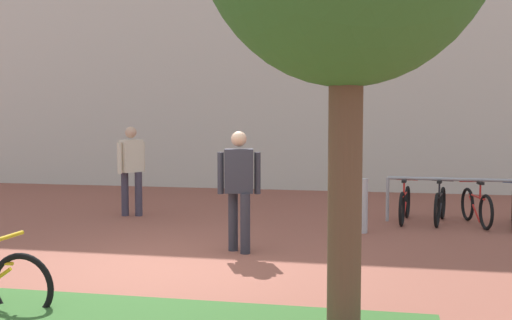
% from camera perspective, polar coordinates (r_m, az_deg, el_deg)
% --- Properties ---
extents(ground_plane, '(60.00, 60.00, 0.00)m').
position_cam_1_polar(ground_plane, '(8.28, -7.25, -9.52)').
color(ground_plane, brown).
extents(planter_strip, '(7.00, 1.10, 0.16)m').
position_cam_1_polar(planter_strip, '(6.26, -18.16, -13.49)').
color(planter_strip, '#336028').
rests_on(planter_strip, ground).
extents(bike_rack_cluster, '(3.76, 1.68, 0.83)m').
position_cam_1_polar(bike_rack_cluster, '(11.80, 20.92, -3.94)').
color(bike_rack_cluster, '#99999E').
rests_on(bike_rack_cluster, ground).
extents(bollard_steel, '(0.16, 0.16, 0.90)m').
position_cam_1_polar(bollard_steel, '(10.49, 9.71, -4.13)').
color(bollard_steel, '#ADADB2').
rests_on(bollard_steel, ground).
extents(person_shirt_white, '(0.42, 0.52, 1.72)m').
position_cam_1_polar(person_shirt_white, '(12.23, -11.28, -0.45)').
color(person_shirt_white, '#383342').
rests_on(person_shirt_white, ground).
extents(person_suited_dark, '(0.60, 0.31, 1.72)m').
position_cam_1_polar(person_suited_dark, '(8.84, -1.56, -2.14)').
color(person_suited_dark, '#2D2D38').
rests_on(person_suited_dark, ground).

